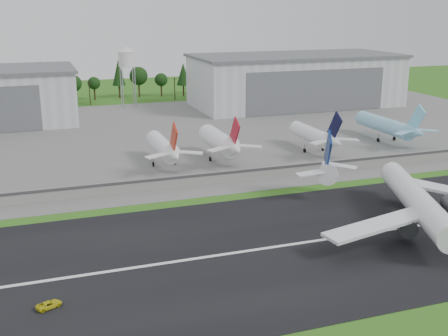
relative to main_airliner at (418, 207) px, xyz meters
name	(u,v)px	position (x,y,z in m)	size (l,w,h in m)	color
ground	(320,264)	(-29.58, -9.59, -4.89)	(600.00, 600.00, 0.00)	#1F5A15
runway	(297,244)	(-29.58, 0.41, -4.84)	(320.00, 60.00, 0.10)	black
runway_centerline	(297,244)	(-29.58, 0.41, -4.78)	(220.00, 1.00, 0.02)	white
apron	(171,135)	(-29.58, 110.41, -4.84)	(320.00, 150.00, 0.10)	slate
blast_fence	(226,177)	(-29.58, 45.39, -3.09)	(240.00, 0.61, 3.50)	gray
hangar_east	(295,80)	(45.42, 155.33, 7.73)	(102.00, 47.00, 25.20)	silver
water_tower	(127,57)	(-34.58, 175.41, 19.66)	(8.40, 8.40, 29.40)	#99999E
utility_poles	(134,102)	(-29.58, 190.41, -4.89)	(230.00, 3.00, 12.00)	black
treeline	(129,98)	(-29.58, 205.41, -4.89)	(320.00, 16.00, 22.00)	black
main_airliner	(418,207)	(0.00, 0.00, 0.00)	(53.51, 57.33, 18.17)	white
ground_vehicle	(49,305)	(-80.07, -9.67, -4.20)	(1.96, 4.25, 1.18)	gold
parked_jet_red_a	(165,148)	(-42.14, 66.94, 1.11)	(7.36, 31.29, 16.50)	white
parked_jet_red_b	(222,142)	(-23.53, 67.00, 1.50)	(7.36, 31.29, 16.91)	white
parked_jet_navy	(316,136)	(10.22, 66.92, 1.01)	(7.36, 31.29, 16.38)	white
parked_jet_skyblue	(390,126)	(42.78, 71.96, 1.15)	(7.36, 37.29, 16.59)	#89CEEC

